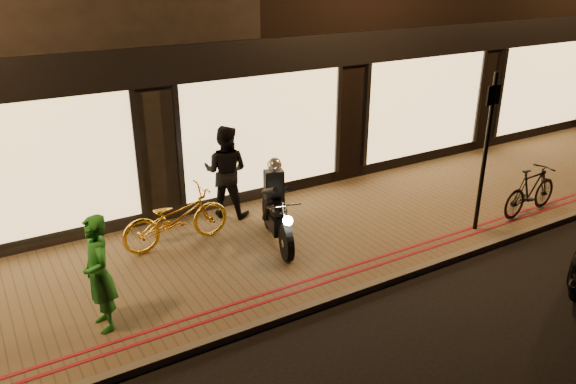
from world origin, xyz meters
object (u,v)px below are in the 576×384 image
object	(u,v)px
sign_post	(486,145)
bicycle_gold	(176,218)
motorcycle	(277,211)
person_green	(99,274)

from	to	relation	value
sign_post	bicycle_gold	size ratio (longest dim) A/B	1.51
motorcycle	bicycle_gold	size ratio (longest dim) A/B	0.96
person_green	motorcycle	bearing A→B (deg)	102.14
sign_post	bicycle_gold	bearing A→B (deg)	155.71
motorcycle	bicycle_gold	distance (m)	1.80
bicycle_gold	sign_post	bearing A→B (deg)	-116.57
sign_post	bicycle_gold	world-z (taller)	sign_post
sign_post	bicycle_gold	xyz separation A→B (m)	(-5.14, 2.32, -1.15)
motorcycle	sign_post	bearing A→B (deg)	-6.93
bicycle_gold	motorcycle	bearing A→B (deg)	-120.17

